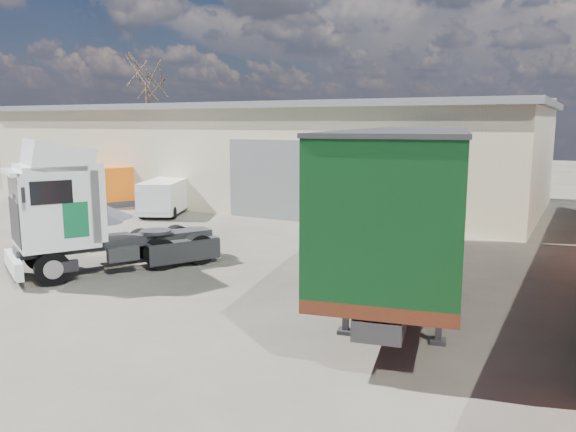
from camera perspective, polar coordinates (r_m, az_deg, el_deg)
The scene contains 8 objects.
ground at distance 16.69m, azimuth -13.70°, elevation -5.95°, with size 120.00×120.00×0.00m, color black.
warehouse at distance 32.62m, azimuth -2.80°, elevation 6.50°, with size 30.60×12.60×5.42m.
bare_tree at distance 43.16m, azimuth -14.14°, elevation 13.95°, with size 4.00×4.00×9.60m.
tractor_unit at distance 17.38m, azimuth -20.19°, elevation -0.08°, with size 4.71×6.08×3.92m.
box_trailer at distance 15.32m, azimuth 12.47°, elevation 2.49°, with size 5.13×12.90×4.20m.
panel_van at distance 27.40m, azimuth -12.44°, elevation 1.89°, with size 3.13×4.30×1.63m.
orange_skip at distance 31.61m, azimuth -17.88°, elevation 2.75°, with size 3.83×3.15×2.06m.
gravel_heap at distance 27.81m, azimuth -20.35°, elevation 0.85°, with size 6.27×5.66×1.01m.
Camera 1 is at (10.90, -11.86, 4.37)m, focal length 35.00 mm.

